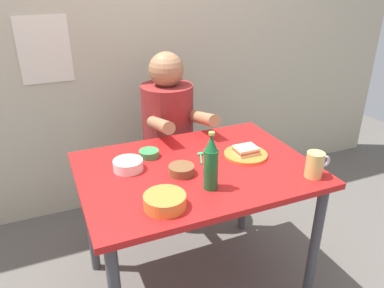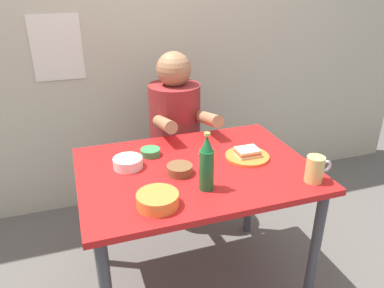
# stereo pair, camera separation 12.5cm
# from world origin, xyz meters

# --- Properties ---
(ground_plane) EXTENTS (6.00, 6.00, 0.00)m
(ground_plane) POSITION_xyz_m (0.00, 0.00, 0.00)
(ground_plane) COLOR #59544F
(wall_back) EXTENTS (4.40, 0.09, 2.60)m
(wall_back) POSITION_xyz_m (-0.00, 1.05, 1.30)
(wall_back) COLOR #BCB299
(wall_back) RESTS_ON ground
(dining_table) EXTENTS (1.10, 0.80, 0.74)m
(dining_table) POSITION_xyz_m (0.00, 0.00, 0.65)
(dining_table) COLOR red
(dining_table) RESTS_ON ground
(stool) EXTENTS (0.34, 0.34, 0.45)m
(stool) POSITION_xyz_m (0.08, 0.63, 0.35)
(stool) COLOR #4C4C51
(stool) RESTS_ON ground
(person_seated) EXTENTS (0.33, 0.56, 0.72)m
(person_seated) POSITION_xyz_m (0.08, 0.62, 0.77)
(person_seated) COLOR maroon
(person_seated) RESTS_ON stool
(plate_orange) EXTENTS (0.22, 0.22, 0.01)m
(plate_orange) POSITION_xyz_m (0.28, 0.01, 0.75)
(plate_orange) COLOR orange
(plate_orange) RESTS_ON dining_table
(sandwich) EXTENTS (0.11, 0.09, 0.04)m
(sandwich) POSITION_xyz_m (0.28, 0.01, 0.77)
(sandwich) COLOR beige
(sandwich) RESTS_ON plate_orange
(beer_mug) EXTENTS (0.13, 0.08, 0.12)m
(beer_mug) POSITION_xyz_m (0.46, -0.29, 0.80)
(beer_mug) COLOR #D1BC66
(beer_mug) RESTS_ON dining_table
(beer_bottle) EXTENTS (0.06, 0.06, 0.26)m
(beer_bottle) POSITION_xyz_m (-0.02, -0.20, 0.86)
(beer_bottle) COLOR #19602D
(beer_bottle) RESTS_ON dining_table
(dip_bowl_green) EXTENTS (0.10, 0.10, 0.03)m
(dip_bowl_green) POSITION_xyz_m (-0.18, 0.19, 0.76)
(dip_bowl_green) COLOR #388C4C
(dip_bowl_green) RESTS_ON dining_table
(rice_bowl_white) EXTENTS (0.14, 0.14, 0.05)m
(rice_bowl_white) POSITION_xyz_m (-0.30, 0.10, 0.77)
(rice_bowl_white) COLOR silver
(rice_bowl_white) RESTS_ON dining_table
(condiment_bowl_brown) EXTENTS (0.12, 0.12, 0.04)m
(condiment_bowl_brown) POSITION_xyz_m (-0.09, -0.04, 0.76)
(condiment_bowl_brown) COLOR brown
(condiment_bowl_brown) RESTS_ON dining_table
(soup_bowl_orange) EXTENTS (0.17, 0.17, 0.05)m
(soup_bowl_orange) POSITION_xyz_m (-0.25, -0.26, 0.77)
(soup_bowl_orange) COLOR orange
(soup_bowl_orange) RESTS_ON dining_table
(spoon) EXTENTS (0.06, 0.12, 0.01)m
(spoon) POSITION_xyz_m (0.07, 0.09, 0.75)
(spoon) COLOR #26A559
(spoon) RESTS_ON dining_table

